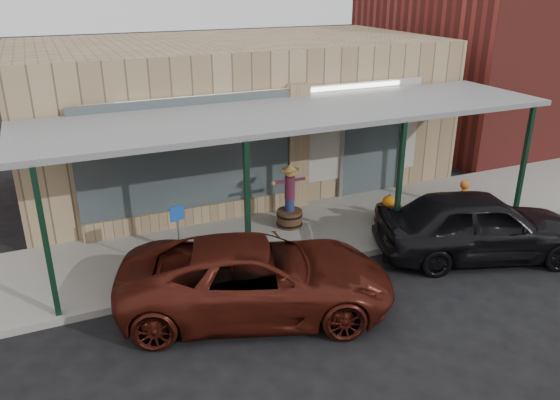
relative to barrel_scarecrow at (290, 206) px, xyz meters
name	(u,v)px	position (x,y,z in m)	size (l,w,h in m)	color
ground	(380,313)	(0.05, -3.95, -0.69)	(120.00, 120.00, 0.00)	black
sidewalk	(297,234)	(0.05, -0.35, -0.61)	(40.00, 3.20, 0.15)	gray
storefront	(233,112)	(0.05, 4.22, 1.40)	(12.00, 6.25, 4.20)	tan
awning	(300,115)	(0.05, -0.38, 2.32)	(12.00, 3.00, 3.04)	slate
block_buildings_near	(280,48)	(2.06, 5.25, 3.08)	(61.00, 8.00, 8.00)	maroon
barrel_scarecrow	(290,206)	(0.00, 0.00, 0.00)	(0.97, 0.68, 1.59)	#4E371F
barrel_pumpkin	(389,213)	(2.32, -0.84, -0.26)	(0.80, 0.80, 0.78)	#4E371F
handicap_sign	(178,231)	(-3.03, -1.21, 0.43)	(0.30, 0.11, 1.50)	gray
parked_sedan	(479,225)	(3.29, -2.89, 0.08)	(4.86, 3.16, 1.54)	black
car_maroon	(257,277)	(-1.99, -2.90, 0.01)	(2.33, 5.05, 1.40)	#4B170F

